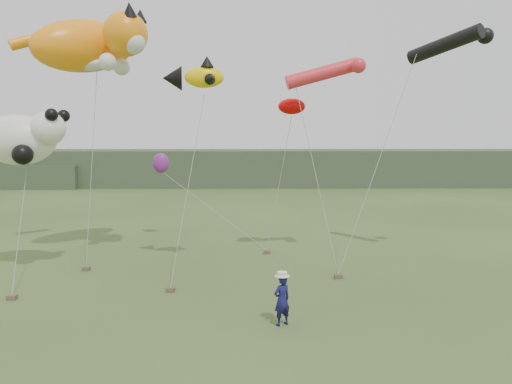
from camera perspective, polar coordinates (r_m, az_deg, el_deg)
ground at (r=15.25m, az=-4.09°, el=-14.61°), size 120.00×120.00×0.00m
headland at (r=59.16m, az=-4.53°, el=2.79°), size 90.00×13.00×4.00m
festival_attendant at (r=14.76m, az=2.98°, el=-12.24°), size 0.65×0.60×1.49m
sandbag_anchors at (r=19.98m, az=-8.46°, el=-9.36°), size 11.74×6.84×0.16m
cat_kite at (r=23.44m, az=-18.11°, el=15.75°), size 6.58×5.41×3.00m
fish_kite at (r=20.06m, az=-7.26°, el=12.92°), size 2.52×1.69×1.30m
tube_kites at (r=22.75m, az=15.61°, el=14.70°), size 8.67×3.08×2.54m
panda_kite at (r=21.59m, az=-25.11°, el=5.56°), size 3.49×2.26×2.17m
misc_kites at (r=24.54m, az=-3.53°, el=6.50°), size 7.70×4.61×3.64m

